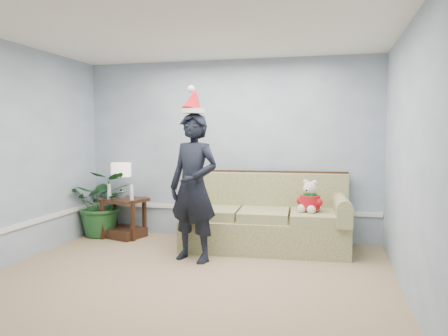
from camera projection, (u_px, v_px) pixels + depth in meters
room_shell at (169, 159)px, 4.20m from camera, size 4.54×5.04×2.74m
wainscot_trim at (118, 222)px, 5.69m from camera, size 4.49×4.99×0.06m
sofa at (265, 221)px, 6.09m from camera, size 2.31×1.10×1.05m
side_table at (124, 222)px, 6.72m from camera, size 0.75×0.69×0.60m
table_lamp at (121, 171)px, 6.72m from camera, size 0.30×0.30×0.54m
candle_pair at (120, 193)px, 6.54m from camera, size 0.43×0.06×0.23m
houseplant at (102, 203)px, 6.79m from camera, size 1.13×1.05×1.03m
man at (194, 187)px, 5.44m from camera, size 0.78×0.63×1.85m
santa_hat at (194, 101)px, 5.37m from camera, size 0.38×0.41×0.34m
teddy_bear at (310, 200)px, 5.81m from camera, size 0.34×0.35×0.44m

